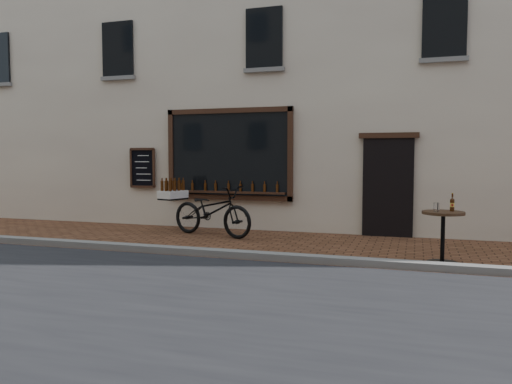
% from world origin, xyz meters
% --- Properties ---
extents(ground, '(90.00, 90.00, 0.00)m').
position_xyz_m(ground, '(0.00, 0.00, 0.00)').
color(ground, '#522E1A').
rests_on(ground, ground).
extents(kerb, '(90.00, 0.25, 0.12)m').
position_xyz_m(kerb, '(0.00, 0.20, 0.06)').
color(kerb, slate).
rests_on(kerb, ground).
extents(shop_building, '(28.00, 6.20, 10.00)m').
position_xyz_m(shop_building, '(0.00, 6.50, 5.00)').
color(shop_building, beige).
rests_on(shop_building, ground).
extents(cargo_bicycle, '(2.60, 1.37, 1.22)m').
position_xyz_m(cargo_bicycle, '(-1.92, 2.33, 0.58)').
color(cargo_bicycle, black).
rests_on(cargo_bicycle, ground).
extents(bistro_table, '(0.69, 0.69, 1.18)m').
position_xyz_m(bistro_table, '(2.95, 0.75, 0.63)').
color(bistro_table, black).
rests_on(bistro_table, ground).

